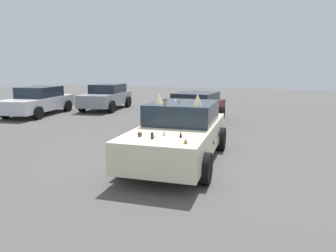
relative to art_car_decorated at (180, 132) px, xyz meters
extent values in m
plane|color=#514F4C|center=(-0.08, 0.00, -0.74)|extent=(60.00, 60.00, 0.00)
cube|color=beige|center=(-0.08, 0.00, -0.12)|extent=(4.59, 2.01, 0.67)
cube|color=#1E2833|center=(0.30, 0.01, 0.48)|extent=(2.01, 1.74, 0.53)
cylinder|color=black|center=(-1.43, -0.99, -0.41)|extent=(0.68, 0.25, 0.67)
cylinder|color=black|center=(-1.53, 0.84, -0.41)|extent=(0.68, 0.25, 0.67)
cylinder|color=black|center=(1.36, -0.85, -0.41)|extent=(0.68, 0.25, 0.67)
cylinder|color=black|center=(1.27, 0.98, -0.41)|extent=(0.68, 0.25, 0.67)
ellipsoid|color=black|center=(0.85, -0.86, -0.17)|extent=(0.16, 0.03, 0.16)
ellipsoid|color=black|center=(-0.68, 0.87, -0.15)|extent=(0.18, 0.03, 0.16)
ellipsoid|color=black|center=(-1.85, 0.81, 0.05)|extent=(0.20, 0.03, 0.15)
ellipsoid|color=black|center=(-1.57, 0.82, -0.20)|extent=(0.13, 0.03, 0.10)
ellipsoid|color=black|center=(-1.50, 0.82, 0.04)|extent=(0.19, 0.03, 0.15)
ellipsoid|color=black|center=(-0.15, -0.91, -0.17)|extent=(0.18, 0.03, 0.09)
ellipsoid|color=black|center=(0.76, 0.94, 0.02)|extent=(0.19, 0.03, 0.13)
ellipsoid|color=black|center=(0.25, 0.91, -0.10)|extent=(0.13, 0.03, 0.15)
ellipsoid|color=black|center=(-1.38, -0.97, -0.14)|extent=(0.14, 0.03, 0.13)
cone|color=#A87A38|center=(-1.95, -0.71, 0.26)|extent=(0.12, 0.12, 0.10)
cone|color=black|center=(-1.47, -0.47, 0.28)|extent=(0.06, 0.06, 0.13)
sphere|color=#51381E|center=(-1.66, 0.37, 0.26)|extent=(0.10, 0.10, 0.10)
cylinder|color=silver|center=(-1.39, -0.08, 0.25)|extent=(0.09, 0.09, 0.08)
cone|color=silver|center=(-1.70, 0.03, 0.24)|extent=(0.08, 0.08, 0.06)
cylinder|color=black|center=(-1.77, 0.05, 0.28)|extent=(0.07, 0.07, 0.13)
cone|color=#A87A38|center=(0.69, -0.04, 0.77)|extent=(0.08, 0.08, 0.06)
cone|color=silver|center=(0.57, 0.31, 0.77)|extent=(0.08, 0.08, 0.07)
cylinder|color=orange|center=(-0.29, 0.30, 0.78)|extent=(0.06, 0.06, 0.08)
cylinder|color=#51381E|center=(0.13, 0.45, 0.79)|extent=(0.10, 0.10, 0.09)
cone|color=#51381E|center=(0.28, 0.12, 0.77)|extent=(0.07, 0.07, 0.07)
cone|color=beige|center=(-0.20, -0.50, 0.89)|extent=(0.19, 0.19, 0.30)
cone|color=beige|center=(-0.25, 0.48, 0.89)|extent=(0.19, 0.19, 0.30)
cube|color=gray|center=(8.16, 6.97, -0.13)|extent=(4.25, 2.16, 0.67)
cube|color=#1E2833|center=(8.46, 7.01, 0.46)|extent=(2.17, 1.78, 0.50)
cylinder|color=black|center=(7.00, 5.96, -0.41)|extent=(0.68, 0.30, 0.66)
cylinder|color=black|center=(6.80, 7.69, -0.41)|extent=(0.68, 0.30, 0.66)
cylinder|color=black|center=(9.52, 6.26, -0.41)|extent=(0.68, 0.30, 0.66)
cylinder|color=black|center=(9.31, 7.98, -0.41)|extent=(0.68, 0.30, 0.66)
cube|color=#5B1419|center=(5.29, 1.02, -0.16)|extent=(4.61, 2.07, 0.62)
cube|color=#1E2833|center=(5.66, 0.99, 0.36)|extent=(2.14, 1.76, 0.43)
cylinder|color=black|center=(3.83, 0.22, -0.43)|extent=(0.64, 0.26, 0.62)
cylinder|color=black|center=(3.96, 2.02, -0.43)|extent=(0.64, 0.26, 0.62)
cylinder|color=black|center=(6.61, 0.02, -0.43)|extent=(0.64, 0.26, 0.62)
cylinder|color=black|center=(6.74, 1.82, -0.43)|extent=(0.64, 0.26, 0.62)
cube|color=silver|center=(5.17, 9.19, -0.16)|extent=(4.61, 2.33, 0.63)
cube|color=#1E2833|center=(5.38, 9.22, 0.42)|extent=(2.24, 1.85, 0.53)
cylinder|color=black|center=(3.95, 8.13, -0.43)|extent=(0.64, 0.31, 0.62)
cylinder|color=black|center=(3.69, 9.85, -0.43)|extent=(0.64, 0.31, 0.62)
cylinder|color=black|center=(6.65, 8.53, -0.43)|extent=(0.64, 0.31, 0.62)
cylinder|color=black|center=(6.40, 10.25, -0.43)|extent=(0.64, 0.31, 0.62)
camera|label=1|loc=(-7.37, -2.25, 1.62)|focal=32.70mm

